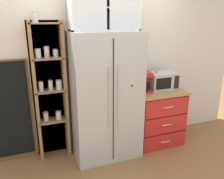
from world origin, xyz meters
The scene contains 12 objects.
ground_plane centered at (0.00, 0.00, 0.00)m, with size 10.68×10.68×0.00m, color olive.
wall_back_cream centered at (0.00, 0.40, 1.27)m, with size 4.98×0.10×2.55m, color silver.
refrigerator centered at (0.00, 0.04, 0.91)m, with size 0.95×0.65×1.81m.
pantry_shelf_column centered at (-0.73, 0.30, 1.02)m, with size 0.48×0.25×2.05m.
counter_cabinet centered at (0.88, 0.06, 0.45)m, with size 0.77×0.61×0.90m.
microwave centered at (0.96, 0.11, 1.03)m, with size 0.44×0.33×0.26m.
coffee_maker centered at (0.63, 0.07, 1.05)m, with size 0.17×0.20×0.31m.
mug_sage centered at (0.89, 0.12, 0.94)m, with size 0.11×0.08×0.09m.
mug_cream centered at (0.89, 0.04, 0.94)m, with size 0.11×0.07×0.09m.
bottle_cobalt centered at (0.88, 0.15, 1.02)m, with size 0.06×0.06×0.28m.
upper_cabinet centered at (0.00, 0.08, 2.10)m, with size 0.91×0.32×0.57m.
chalkboard_menu centered at (-1.29, 0.33, 0.73)m, with size 0.60×0.04×1.46m.
Camera 1 is at (-1.00, -2.90, 1.99)m, focal length 37.04 mm.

